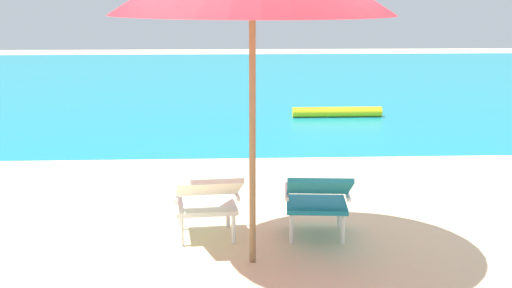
# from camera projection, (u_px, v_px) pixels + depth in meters

# --- Properties ---
(ground_plane) EXTENTS (40.00, 40.00, 0.00)m
(ground_plane) POSITION_uv_depth(u_px,v_px,m) (244.00, 145.00, 9.58)
(ground_plane) COLOR beige
(ocean_band) EXTENTS (40.00, 18.00, 0.01)m
(ocean_band) POSITION_uv_depth(u_px,v_px,m) (234.00, 80.00, 17.55)
(ocean_band) COLOR teal
(ocean_band) RESTS_ON ground_plane
(swim_buoy) EXTENTS (1.60, 0.18, 0.18)m
(swim_buoy) POSITION_uv_depth(u_px,v_px,m) (337.00, 112.00, 11.86)
(swim_buoy) COLOR yellow
(swim_buoy) RESTS_ON ocean_band
(lounge_chair_left) EXTENTS (0.62, 0.92, 0.68)m
(lounge_chair_left) POSITION_uv_depth(u_px,v_px,m) (207.00, 198.00, 5.58)
(lounge_chair_left) COLOR silver
(lounge_chair_left) RESTS_ON ground_plane
(lounge_chair_right) EXTENTS (0.61, 0.92, 0.68)m
(lounge_chair_right) POSITION_uv_depth(u_px,v_px,m) (318.00, 197.00, 5.62)
(lounge_chair_right) COLOR teal
(lounge_chair_right) RESTS_ON ground_plane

